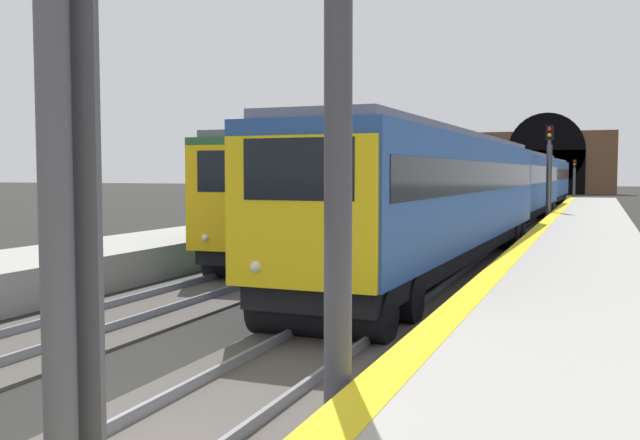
{
  "coord_description": "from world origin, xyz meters",
  "views": [
    {
      "loc": [
        -6.33,
        -4.29,
        2.96
      ],
      "look_at": [
        8.1,
        1.25,
        1.94
      ],
      "focal_mm": 40.67,
      "sensor_mm": 36.0,
      "label": 1
    }
  ],
  "objects_px": {
    "train_adjacent_platform": "(442,183)",
    "railway_signal_near": "(57,158)",
    "train_main_approaching": "(515,184)",
    "railway_signal_far": "(574,176)",
    "railway_signal_mid": "(549,169)"
  },
  "relations": [
    {
      "from": "train_adjacent_platform",
      "to": "railway_signal_near",
      "type": "bearing_deg",
      "value": 7.72
    },
    {
      "from": "train_adjacent_platform",
      "to": "train_main_approaching",
      "type": "bearing_deg",
      "value": 56.44
    },
    {
      "from": "train_adjacent_platform",
      "to": "railway_signal_far",
      "type": "height_order",
      "value": "railway_signal_far"
    },
    {
      "from": "railway_signal_far",
      "to": "railway_signal_near",
      "type": "bearing_deg",
      "value": 0.0
    },
    {
      "from": "railway_signal_near",
      "to": "train_main_approaching",
      "type": "bearing_deg",
      "value": -177.16
    },
    {
      "from": "railway_signal_mid",
      "to": "railway_signal_far",
      "type": "relative_size",
      "value": 1.24
    },
    {
      "from": "railway_signal_mid",
      "to": "train_main_approaching",
      "type": "bearing_deg",
      "value": -142.47
    },
    {
      "from": "train_main_approaching",
      "to": "railway_signal_far",
      "type": "relative_size",
      "value": 14.16
    },
    {
      "from": "train_main_approaching",
      "to": "train_adjacent_platform",
      "type": "xyz_separation_m",
      "value": [
        2.98,
        4.72,
        -0.02
      ]
    },
    {
      "from": "train_adjacent_platform",
      "to": "railway_signal_near",
      "type": "height_order",
      "value": "railway_signal_near"
    },
    {
      "from": "railway_signal_near",
      "to": "railway_signal_mid",
      "type": "bearing_deg",
      "value": -180.0
    },
    {
      "from": "railway_signal_far",
      "to": "train_adjacent_platform",
      "type": "bearing_deg",
      "value": -10.12
    },
    {
      "from": "railway_signal_near",
      "to": "railway_signal_far",
      "type": "xyz_separation_m",
      "value": [
        78.95,
        0.0,
        -0.45
      ]
    },
    {
      "from": "railway_signal_mid",
      "to": "railway_signal_far",
      "type": "height_order",
      "value": "railway_signal_mid"
    },
    {
      "from": "train_adjacent_platform",
      "to": "railway_signal_near",
      "type": "relative_size",
      "value": 10.87
    }
  ]
}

